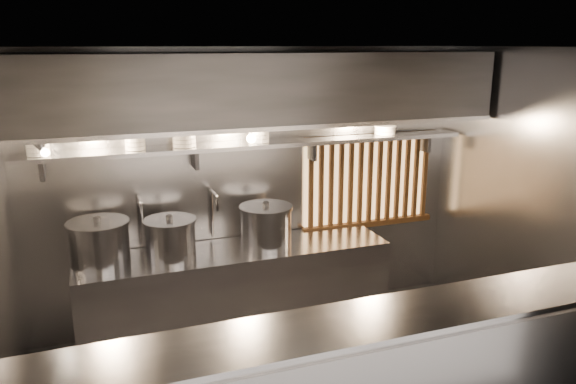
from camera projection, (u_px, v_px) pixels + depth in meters
ceiling at (310, 47)px, 4.00m from camera, size 4.50×4.50×0.00m
wall_back at (253, 188)px, 5.72m from camera, size 4.50×0.00×4.50m
wall_right at (537, 205)px, 5.11m from camera, size 0.00×3.00×3.00m
cooking_bench at (236, 292)px, 5.53m from camera, size 3.00×0.70×0.90m
bowl_shelf at (258, 144)px, 5.44m from camera, size 4.40×0.34×0.04m
exhaust_hood at (264, 89)px, 5.10m from camera, size 4.40×0.81×0.65m
wood_screen at (369, 180)px, 6.12m from camera, size 1.56×0.09×1.04m
faucet_left at (140, 211)px, 5.25m from camera, size 0.04×0.30×0.50m
faucet_right at (213, 204)px, 5.48m from camera, size 0.04×0.30×0.50m
heat_lamp at (41, 145)px, 4.34m from camera, size 0.25×0.35×0.20m
pendant_bulb at (251, 138)px, 5.27m from camera, size 0.09×0.09×0.19m
stock_pot_left at (99, 243)px, 4.99m from camera, size 0.64×0.64×0.45m
stock_pot_mid at (171, 239)px, 5.13m from camera, size 0.55×0.55×0.43m
stock_pot_right at (266, 226)px, 5.47m from camera, size 0.66×0.66×0.45m
bowl_stack_0 at (38, 146)px, 4.76m from camera, size 0.20×0.20×0.17m
bowl_stack_1 at (135, 140)px, 5.03m from camera, size 0.20×0.20×0.17m
bowl_stack_2 at (184, 140)px, 5.18m from camera, size 0.23×0.23×0.13m
bowl_stack_3 at (259, 135)px, 5.42m from camera, size 0.21×0.21×0.13m
bowl_stack_4 at (385, 130)px, 5.88m from camera, size 0.23×0.23×0.09m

